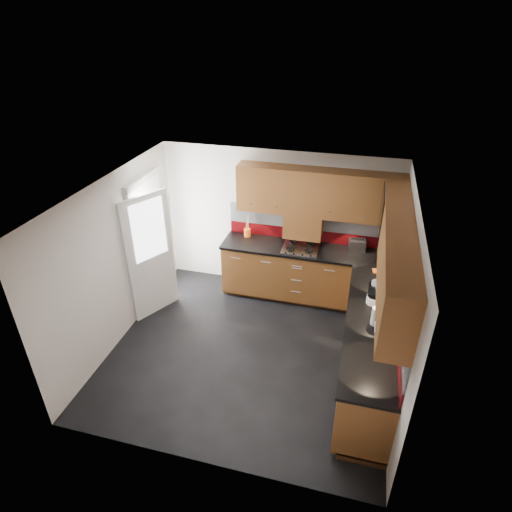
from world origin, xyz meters
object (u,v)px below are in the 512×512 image
(utensil_pot, at_px, (247,231))
(food_processor, at_px, (375,293))
(toaster, at_px, (357,245))
(gas_hob, at_px, (301,248))

(utensil_pot, distance_m, food_processor, 2.51)
(toaster, distance_m, food_processor, 1.40)
(gas_hob, distance_m, utensil_pot, 0.96)
(gas_hob, bearing_deg, toaster, 12.03)
(gas_hob, xyz_separation_m, utensil_pot, (-0.93, 0.20, 0.08))
(gas_hob, relative_size, toaster, 2.00)
(gas_hob, xyz_separation_m, food_processor, (1.15, -1.18, 0.13))
(gas_hob, relative_size, utensil_pot, 1.43)
(toaster, height_order, food_processor, food_processor)
(gas_hob, xyz_separation_m, toaster, (0.86, 0.18, 0.08))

